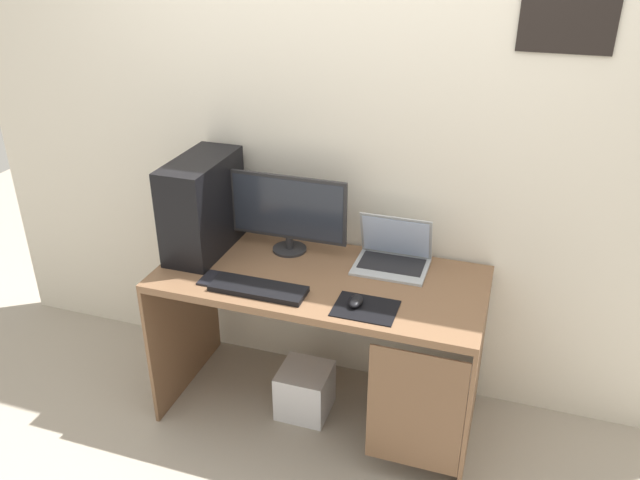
{
  "coord_description": "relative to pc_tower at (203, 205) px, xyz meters",
  "views": [
    {
      "loc": [
        0.78,
        -2.36,
        2.21
      ],
      "look_at": [
        0.0,
        0.0,
        0.96
      ],
      "focal_mm": 35.78,
      "sensor_mm": 36.0,
      "label": 1
    }
  ],
  "objects": [
    {
      "name": "monitor",
      "position": [
        0.39,
        0.1,
        -0.02
      ],
      "size": [
        0.57,
        0.16,
        0.39
      ],
      "color": "#232326",
      "rests_on": "desk"
    },
    {
      "name": "ground_plane",
      "position": [
        0.61,
        -0.08,
        -1.01
      ],
      "size": [
        8.0,
        8.0,
        0.0
      ],
      "primitive_type": "plane",
      "color": "#9E9384"
    },
    {
      "name": "laptop",
      "position": [
        0.9,
        0.12,
        -0.18
      ],
      "size": [
        0.33,
        0.25,
        0.24
      ],
      "color": "#9EA3A8",
      "rests_on": "desk"
    },
    {
      "name": "mousepad",
      "position": [
        0.87,
        -0.28,
        -0.23
      ],
      "size": [
        0.26,
        0.2,
        0.0
      ],
      "primitive_type": "cube",
      "color": "black",
      "rests_on": "desk"
    },
    {
      "name": "mouse_left",
      "position": [
        0.83,
        -0.27,
        -0.21
      ],
      "size": [
        0.06,
        0.1,
        0.03
      ],
      "primitive_type": "ellipsoid",
      "color": "black",
      "rests_on": "mousepad"
    },
    {
      "name": "keyboard",
      "position": [
        0.4,
        -0.29,
        -0.22
      ],
      "size": [
        0.42,
        0.14,
        0.02
      ],
      "primitive_type": "cube",
      "color": "black",
      "rests_on": "desk"
    },
    {
      "name": "wall_back",
      "position": [
        0.61,
        0.3,
        0.3
      ],
      "size": [
        4.0,
        0.05,
        2.6
      ],
      "color": "beige",
      "rests_on": "ground_plane"
    },
    {
      "name": "pc_tower",
      "position": [
        0.0,
        0.0,
        0.0
      ],
      "size": [
        0.22,
        0.48,
        0.46
      ],
      "primitive_type": "cube",
      "color": "black",
      "rests_on": "desk"
    },
    {
      "name": "cell_phone",
      "position": [
        0.15,
        -0.26,
        -0.22
      ],
      "size": [
        0.07,
        0.13,
        0.01
      ],
      "primitive_type": "cube",
      "color": "black",
      "rests_on": "desk"
    },
    {
      "name": "desk",
      "position": [
        0.63,
        -0.09,
        -0.39
      ],
      "size": [
        1.48,
        0.68,
        0.78
      ],
      "color": "brown",
      "rests_on": "ground_plane"
    },
    {
      "name": "subwoofer",
      "position": [
        0.54,
        -0.11,
        -0.88
      ],
      "size": [
        0.25,
        0.25,
        0.25
      ],
      "primitive_type": "cube",
      "color": "silver",
      "rests_on": "ground_plane"
    }
  ]
}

